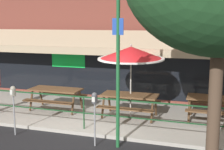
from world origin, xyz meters
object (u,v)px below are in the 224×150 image
(parking_meter_near, at_px, (13,96))
(street_sign_pole, at_px, (118,63))
(patio_umbrella_centre, at_px, (131,53))
(parking_meter_far, at_px, (95,103))
(picnic_table_left, at_px, (56,93))
(picnic_table_centre, at_px, (130,99))
(picnic_table_right, at_px, (217,102))

(parking_meter_near, xyz_separation_m, street_sign_pole, (3.03, 0.07, 1.04))
(patio_umbrella_centre, bearing_deg, parking_meter_near, -138.57)
(parking_meter_near, relative_size, parking_meter_far, 1.00)
(picnic_table_left, height_order, street_sign_pole, street_sign_pole)
(picnic_table_left, height_order, parking_meter_near, parking_meter_near)
(parking_meter_far, bearing_deg, patio_umbrella_centre, 83.02)
(picnic_table_centre, height_order, parking_meter_far, parking_meter_far)
(picnic_table_right, height_order, parking_meter_far, parking_meter_far)
(picnic_table_right, bearing_deg, picnic_table_centre, -170.85)
(picnic_table_left, relative_size, parking_meter_far, 1.27)
(picnic_table_centre, xyz_separation_m, street_sign_pole, (0.28, -2.23, 1.48))
(street_sign_pole, bearing_deg, parking_meter_far, -168.39)
(patio_umbrella_centre, xyz_separation_m, street_sign_pole, (0.28, -2.35, 0.01))
(picnic_table_right, xyz_separation_m, patio_umbrella_centre, (-2.68, -0.31, 1.47))
(picnic_table_centre, bearing_deg, parking_meter_far, -97.34)
(parking_meter_far, bearing_deg, picnic_table_right, 42.97)
(picnic_table_centre, relative_size, parking_meter_near, 1.27)
(picnic_table_left, distance_m, patio_umbrella_centre, 3.06)
(picnic_table_left, bearing_deg, street_sign_pole, -37.43)
(picnic_table_left, distance_m, picnic_table_right, 5.38)
(street_sign_pole, bearing_deg, patio_umbrella_centre, 96.77)
(picnic_table_left, height_order, picnic_table_right, same)
(picnic_table_centre, distance_m, parking_meter_far, 2.41)
(patio_umbrella_centre, xyz_separation_m, parking_meter_far, (-0.30, -2.47, -1.03))
(picnic_table_centre, bearing_deg, picnic_table_right, 9.15)
(picnic_table_left, xyz_separation_m, patio_umbrella_centre, (2.68, 0.09, 1.47))
(picnic_table_right, height_order, street_sign_pole, street_sign_pole)
(parking_meter_far, distance_m, street_sign_pole, 1.20)
(picnic_table_left, bearing_deg, picnic_table_right, 4.21)
(picnic_table_centre, distance_m, street_sign_pole, 2.69)
(patio_umbrella_centre, bearing_deg, picnic_table_left, -178.16)
(picnic_table_left, distance_m, street_sign_pole, 4.01)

